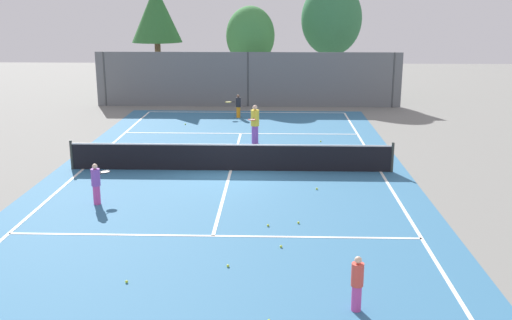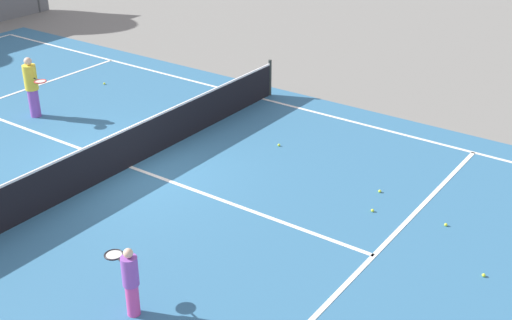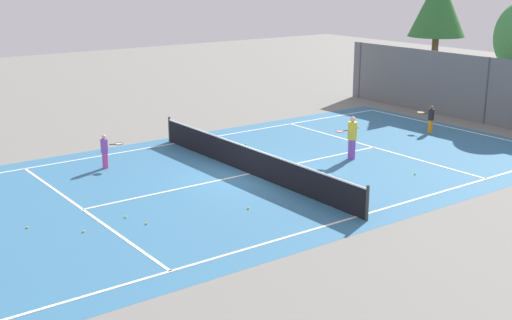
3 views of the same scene
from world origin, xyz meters
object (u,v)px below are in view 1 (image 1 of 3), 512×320
object	(u,v)px
tennis_ball_1	(127,282)
tennis_ball_3	(149,153)
tennis_ball_5	(310,163)
player_0	(238,106)
player_1	(255,124)
tennis_ball_8	(228,266)
tennis_ball_10	(281,246)
tennis_ball_4	(321,141)
player_2	(96,183)
tennis_ball_6	(317,189)
tennis_ball_9	(298,223)
player_3	(357,283)
tennis_ball_2	(185,124)
tennis_ball_0	(268,225)

from	to	relation	value
tennis_ball_1	tennis_ball_3	distance (m)	11.69
tennis_ball_1	tennis_ball_5	distance (m)	11.23
player_0	tennis_ball_1	distance (m)	19.69
tennis_ball_5	player_1	bearing A→B (deg)	123.77
tennis_ball_8	player_0	bearing A→B (deg)	92.85
player_0	tennis_ball_10	xyz separation A→B (m)	(2.19, -17.56, -0.62)
tennis_ball_4	player_2	bearing A→B (deg)	-130.80
tennis_ball_4	tennis_ball_6	distance (m)	7.04
tennis_ball_1	tennis_ball_9	size ratio (longest dim) A/B	1.00
tennis_ball_1	tennis_ball_6	bearing A→B (deg)	56.20
player_2	tennis_ball_5	world-z (taller)	player_2
tennis_ball_9	player_1	bearing A→B (deg)	99.07
tennis_ball_4	tennis_ball_8	bearing A→B (deg)	-103.38
player_3	tennis_ball_10	size ratio (longest dim) A/B	17.76
tennis_ball_5	tennis_ball_9	world-z (taller)	same
tennis_ball_3	tennis_ball_10	size ratio (longest dim) A/B	1.00
player_0	tennis_ball_2	distance (m)	3.31
tennis_ball_6	tennis_ball_9	bearing A→B (deg)	-102.86
tennis_ball_3	tennis_ball_6	bearing A→B (deg)	-35.04
tennis_ball_0	tennis_ball_2	xyz separation A→B (m)	(-4.38, 14.07, 0.00)
tennis_ball_3	tennis_ball_4	size ratio (longest dim) A/B	1.00
tennis_ball_6	player_3	bearing A→B (deg)	-88.13
player_2	player_3	size ratio (longest dim) A/B	1.10
tennis_ball_8	tennis_ball_5	bearing A→B (deg)	75.49
player_0	player_1	distance (m)	6.17
tennis_ball_10	player_3	bearing A→B (deg)	-64.65
player_2	tennis_ball_9	size ratio (longest dim) A/B	19.46
player_3	tennis_ball_10	bearing A→B (deg)	115.35
player_2	tennis_ball_6	world-z (taller)	player_2
player_0	tennis_ball_6	size ratio (longest dim) A/B	18.86
tennis_ball_6	tennis_ball_8	distance (m)	6.54
tennis_ball_3	tennis_ball_9	xyz separation A→B (m)	(5.81, -7.74, 0.00)
tennis_ball_2	tennis_ball_5	size ratio (longest dim) A/B	1.00
tennis_ball_0	tennis_ball_8	bearing A→B (deg)	-108.85
player_0	player_3	world-z (taller)	player_0
player_2	tennis_ball_3	xyz separation A→B (m)	(0.31, 6.23, -0.64)
tennis_ball_5	tennis_ball_8	bearing A→B (deg)	-104.51
player_0	tennis_ball_8	size ratio (longest dim) A/B	18.86
tennis_ball_0	tennis_ball_1	xyz separation A→B (m)	(-3.08, -3.55, 0.00)
player_1	tennis_ball_1	world-z (taller)	player_1
tennis_ball_5	tennis_ball_10	distance (m)	8.25
tennis_ball_2	player_2	bearing A→B (deg)	-94.13
tennis_ball_9	player_3	bearing A→B (deg)	-78.54
tennis_ball_4	tennis_ball_10	size ratio (longest dim) A/B	1.00
tennis_ball_0	tennis_ball_1	world-z (taller)	same
tennis_ball_0	tennis_ball_3	xyz separation A→B (m)	(-4.96, 7.98, 0.00)
tennis_ball_9	tennis_ball_1	bearing A→B (deg)	-136.02
tennis_ball_1	tennis_ball_8	bearing A→B (deg)	22.35
player_1	tennis_ball_5	bearing A→B (deg)	-56.23
player_3	tennis_ball_4	bearing A→B (deg)	88.59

